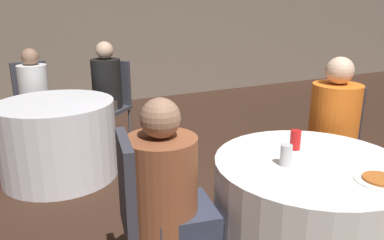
% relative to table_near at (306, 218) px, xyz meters
% --- Properties ---
extents(wall_back, '(16.00, 0.06, 2.80)m').
position_rel_table_near_xyz_m(wall_back, '(0.14, 4.77, 1.03)').
color(wall_back, gray).
rests_on(wall_back, ground_plane).
extents(table_near, '(1.11, 1.11, 0.74)m').
position_rel_table_near_xyz_m(table_near, '(0.00, 0.00, 0.00)').
color(table_near, white).
rests_on(table_near, ground_plane).
extents(table_far, '(1.08, 1.08, 0.74)m').
position_rel_table_near_xyz_m(table_far, '(-1.14, 2.11, 0.00)').
color(table_far, silver).
rests_on(table_far, ground_plane).
extents(chair_near_west, '(0.47, 0.46, 0.99)m').
position_rel_table_near_xyz_m(chair_near_west, '(-0.96, 0.17, 0.21)').
color(chair_near_west, '#383842').
rests_on(chair_near_west, ground_plane).
extents(chair_near_northeast, '(0.56, 0.56, 0.99)m').
position_rel_table_near_xyz_m(chair_near_northeast, '(0.80, 0.57, 0.21)').
color(chair_near_northeast, '#383842').
rests_on(chair_near_northeast, ground_plane).
extents(chair_far_north, '(0.45, 0.45, 0.99)m').
position_rel_table_near_xyz_m(chair_far_north, '(-1.26, 3.06, 0.21)').
color(chair_far_north, '#383842').
rests_on(chair_far_north, ground_plane).
extents(chair_far_northeast, '(0.56, 0.56, 0.99)m').
position_rel_table_near_xyz_m(chair_far_northeast, '(-0.42, 2.75, 0.21)').
color(chair_far_northeast, '#383842').
rests_on(chair_far_northeast, ground_plane).
extents(person_black_shirt, '(0.47, 0.46, 1.22)m').
position_rel_table_near_xyz_m(person_black_shirt, '(-0.55, 2.64, 0.25)').
color(person_black_shirt, '#4C4238').
rests_on(person_black_shirt, ground_plane).
extents(person_white_shirt, '(0.34, 0.50, 1.15)m').
position_rel_table_near_xyz_m(person_white_shirt, '(-1.23, 2.89, 0.21)').
color(person_white_shirt, black).
rests_on(person_white_shirt, ground_plane).
extents(person_floral_shirt, '(0.52, 0.40, 1.17)m').
position_rel_table_near_xyz_m(person_floral_shirt, '(-0.80, 0.14, 0.24)').
color(person_floral_shirt, '#33384C').
rests_on(person_floral_shirt, ground_plane).
extents(person_orange_shirt, '(0.51, 0.48, 1.24)m').
position_rel_table_near_xyz_m(person_orange_shirt, '(0.67, 0.47, 0.27)').
color(person_orange_shirt, '#282828').
rests_on(person_orange_shirt, ground_plane).
extents(pizza_plate_near, '(0.26, 0.26, 0.02)m').
position_rel_table_near_xyz_m(pizza_plate_near, '(0.13, -0.35, 0.38)').
color(pizza_plate_near, white).
rests_on(pizza_plate_near, table_near).
extents(soda_can_silver, '(0.07, 0.07, 0.12)m').
position_rel_table_near_xyz_m(soda_can_silver, '(-0.17, 0.02, 0.43)').
color(soda_can_silver, silver).
rests_on(soda_can_silver, table_near).
extents(soda_can_red, '(0.07, 0.07, 0.12)m').
position_rel_table_near_xyz_m(soda_can_red, '(0.04, 0.19, 0.43)').
color(soda_can_red, red).
rests_on(soda_can_red, table_near).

